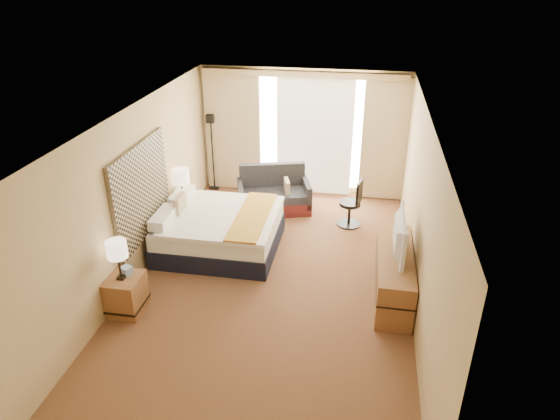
% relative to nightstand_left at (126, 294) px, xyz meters
% --- Properties ---
extents(floor, '(4.20, 7.00, 0.02)m').
position_rel_nightstand_left_xyz_m(floor, '(1.87, 1.05, -0.28)').
color(floor, '#531717').
rests_on(floor, ground).
extents(ceiling, '(4.20, 7.00, 0.02)m').
position_rel_nightstand_left_xyz_m(ceiling, '(1.87, 1.05, 2.33)').
color(ceiling, white).
rests_on(ceiling, wall_back).
extents(wall_back, '(4.20, 0.02, 2.60)m').
position_rel_nightstand_left_xyz_m(wall_back, '(1.87, 4.55, 1.02)').
color(wall_back, tan).
rests_on(wall_back, ground).
extents(wall_front, '(4.20, 0.02, 2.60)m').
position_rel_nightstand_left_xyz_m(wall_front, '(1.87, -2.45, 1.02)').
color(wall_front, tan).
rests_on(wall_front, ground).
extents(wall_left, '(0.02, 7.00, 2.60)m').
position_rel_nightstand_left_xyz_m(wall_left, '(-0.23, 1.05, 1.02)').
color(wall_left, tan).
rests_on(wall_left, ground).
extents(wall_right, '(0.02, 7.00, 2.60)m').
position_rel_nightstand_left_xyz_m(wall_right, '(3.97, 1.05, 1.02)').
color(wall_right, tan).
rests_on(wall_right, ground).
extents(headboard, '(0.06, 1.85, 1.50)m').
position_rel_nightstand_left_xyz_m(headboard, '(-0.19, 1.25, 1.01)').
color(headboard, black).
rests_on(headboard, wall_left).
extents(nightstand_left, '(0.45, 0.52, 0.55)m').
position_rel_nightstand_left_xyz_m(nightstand_left, '(0.00, 0.00, 0.00)').
color(nightstand_left, olive).
rests_on(nightstand_left, floor).
extents(nightstand_right, '(0.45, 0.52, 0.55)m').
position_rel_nightstand_left_xyz_m(nightstand_right, '(0.00, 2.50, 0.00)').
color(nightstand_right, olive).
rests_on(nightstand_right, floor).
extents(media_dresser, '(0.50, 1.80, 0.70)m').
position_rel_nightstand_left_xyz_m(media_dresser, '(3.70, 1.05, 0.07)').
color(media_dresser, olive).
rests_on(media_dresser, floor).
extents(window, '(2.30, 0.02, 2.30)m').
position_rel_nightstand_left_xyz_m(window, '(2.12, 4.52, 1.04)').
color(window, white).
rests_on(window, wall_back).
extents(curtains, '(4.12, 0.19, 2.56)m').
position_rel_nightstand_left_xyz_m(curtains, '(1.87, 4.44, 1.13)').
color(curtains, beige).
rests_on(curtains, floor).
extents(bed, '(1.94, 1.78, 0.94)m').
position_rel_nightstand_left_xyz_m(bed, '(0.81, 1.90, 0.07)').
color(bed, black).
rests_on(bed, floor).
extents(loveseat, '(1.56, 1.12, 0.88)m').
position_rel_nightstand_left_xyz_m(loveseat, '(1.44, 3.54, 0.02)').
color(loveseat, maroon).
rests_on(loveseat, floor).
extents(floor_lamp, '(0.21, 0.21, 1.65)m').
position_rel_nightstand_left_xyz_m(floor_lamp, '(-0.03, 4.35, 0.89)').
color(floor_lamp, black).
rests_on(floor_lamp, floor).
extents(desk_chair, '(0.44, 0.44, 0.92)m').
position_rel_nightstand_left_xyz_m(desk_chair, '(3.00, 3.14, 0.13)').
color(desk_chair, black).
rests_on(desk_chair, floor).
extents(lamp_left, '(0.28, 0.28, 0.59)m').
position_rel_nightstand_left_xyz_m(lamp_left, '(-0.02, -0.02, 0.73)').
color(lamp_left, black).
rests_on(lamp_left, nightstand_left).
extents(lamp_right, '(0.30, 0.30, 0.64)m').
position_rel_nightstand_left_xyz_m(lamp_right, '(-0.02, 2.44, 0.77)').
color(lamp_right, black).
rests_on(lamp_right, nightstand_right).
extents(tissue_box, '(0.17, 0.17, 0.12)m').
position_rel_nightstand_left_xyz_m(tissue_box, '(0.01, 0.09, 0.33)').
color(tissue_box, '#83A2CB').
rests_on(tissue_box, nightstand_left).
extents(telephone, '(0.23, 0.19, 0.08)m').
position_rel_nightstand_left_xyz_m(telephone, '(0.01, 2.58, 0.31)').
color(telephone, black).
rests_on(telephone, nightstand_right).
extents(television, '(0.14, 1.03, 0.59)m').
position_rel_nightstand_left_xyz_m(television, '(3.65, 1.07, 0.72)').
color(television, black).
rests_on(television, media_dresser).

